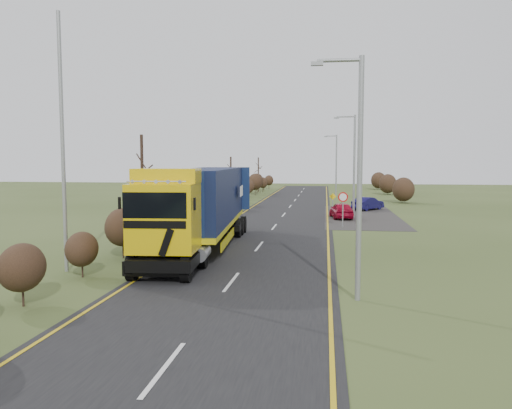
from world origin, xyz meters
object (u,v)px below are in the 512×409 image
Objects in this scene: car_red_hatchback at (341,210)px; car_blue_sedan at (368,204)px; streetlight_near at (357,169)px; lorry at (203,203)px; speed_sign at (343,203)px.

car_blue_sedan is at bearing -118.12° from car_red_hatchback.
streetlight_near is (-2.97, -31.08, 3.75)m from car_blue_sedan.
car_red_hatchback is at bearing 59.23° from lorry.
streetlight_near reaches higher than lorry.
streetlight_near is (-0.29, -23.90, 3.71)m from car_red_hatchback.
car_red_hatchback is at bearing 89.31° from streetlight_near.
car_blue_sedan is 1.50× the size of speed_sign.
car_blue_sedan is at bearing 61.02° from lorry.
streetlight_near is at bearing 122.20° from car_blue_sedan.
streetlight_near is at bearing -90.66° from speed_sign.
lorry is 24.80m from car_blue_sedan.
lorry reaches higher than car_blue_sedan.
speed_sign reaches higher than car_blue_sedan.
car_red_hatchback reaches higher than car_blue_sedan.
streetlight_near reaches higher than speed_sign.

